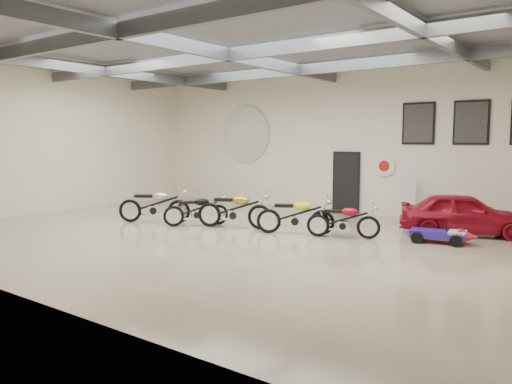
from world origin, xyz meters
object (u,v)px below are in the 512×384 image
Objects in this scene: motorcycle_gold at (234,209)px; motorcycle_silver at (154,204)px; banner_stand at (408,194)px; motorcycle_black at (196,209)px; motorcycle_red at (343,220)px; go_kart at (444,232)px; motorcycle_yellow at (295,214)px; vintage_car at (464,214)px.

motorcycle_silver is at bearing 175.54° from motorcycle_gold.
motorcycle_black is at bearing -148.42° from banner_stand.
motorcycle_red is 1.16× the size of go_kart.
motorcycle_silver is 1.38× the size of go_kart.
motorcycle_silver is 1.06× the size of motorcycle_yellow.
go_kart is at bearing -2.15° from motorcycle_red.
motorcycle_gold is (-3.61, -4.40, -0.26)m from banner_stand.
motorcycle_red is at bearing -14.88° from motorcycle_yellow.
motorcycle_silver is 0.66× the size of vintage_car.
motorcycle_gold is (1.19, 0.35, 0.08)m from motorcycle_black.
banner_stand is at bearing -4.72° from motorcycle_black.
banner_stand reaches higher than motorcycle_gold.
motorcycle_silver is 4.66m from motorcycle_yellow.
vintage_car is at bearing -48.99° from banner_stand.
motorcycle_gold is at bearing 97.72° from vintage_car.
motorcycle_yellow is at bearing -11.59° from motorcycle_gold.
vintage_car is at bearing 22.10° from motorcycle_red.
motorcycle_black is at bearing 176.96° from motorcycle_gold.
vintage_car is at bearing 7.57° from motorcycle_gold.
motorcycle_red is (1.30, 0.29, -0.06)m from motorcycle_yellow.
motorcycle_red is 3.40m from vintage_car.
vintage_car reaches higher than motorcycle_black.
motorcycle_gold is 5.76m from go_kart.
motorcycle_black is (-4.80, -4.75, -0.34)m from banner_stand.
motorcycle_yellow is 3.84m from go_kart.
motorcycle_silver is at bearing -153.86° from banner_stand.
go_kart is (2.36, 0.83, -0.20)m from motorcycle_red.
motorcycle_gold reaches higher than motorcycle_red.
motorcycle_yellow is (4.56, 0.97, -0.03)m from motorcycle_silver.
go_kart is at bearing -16.56° from motorcycle_silver.
vintage_car reaches higher than go_kart.
motorcycle_silver is at bearing 144.37° from motorcycle_black.
banner_stand reaches higher than motorcycle_silver.
motorcycle_yellow is at bearing 105.71° from vintage_car.
motorcycle_gold is at bearing -142.50° from banner_stand.
go_kart is (6.77, 1.74, -0.20)m from motorcycle_black.
motorcycle_gold is 1.18× the size of motorcycle_red.
banner_stand reaches higher than motorcycle_black.
vintage_car is at bearing 7.74° from motorcycle_yellow.
vintage_car is (8.32, 3.61, -0.00)m from motorcycle_silver.
motorcycle_silver is 1.00× the size of motorcycle_gold.
banner_stand is at bearing 114.41° from go_kart.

